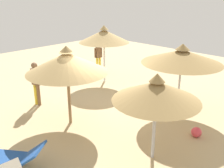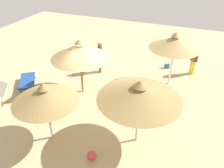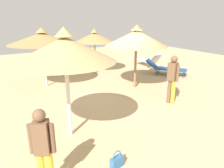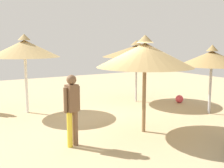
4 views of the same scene
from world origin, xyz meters
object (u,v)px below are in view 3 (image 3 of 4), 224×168
(lounge_chair_near_right, at_px, (148,60))
(person_standing_back, at_px, (43,147))
(parasol_umbrella_far_left, at_px, (65,49))
(handbag, at_px, (117,161))
(lounge_chair_front, at_px, (165,68))
(person_standing_center, at_px, (173,77))
(parasol_umbrella_edge, at_px, (136,38))
(beach_ball, at_px, (62,72))
(parasol_umbrella_near_left, at_px, (94,37))
(parasol_umbrella_far_right, at_px, (42,38))

(lounge_chair_near_right, xyz_separation_m, person_standing_back, (6.49, -7.87, 0.46))
(parasol_umbrella_far_left, relative_size, handbag, 6.94)
(person_standing_back, bearing_deg, lounge_chair_front, 121.69)
(person_standing_back, bearing_deg, handbag, 82.95)
(lounge_chair_near_right, distance_m, person_standing_center, 5.76)
(lounge_chair_front, height_order, person_standing_center, person_standing_center)
(parasol_umbrella_edge, bearing_deg, lounge_chair_near_right, 131.48)
(handbag, height_order, beach_ball, handbag)
(handbag, xyz_separation_m, beach_ball, (-7.48, 1.24, 0.02))
(parasol_umbrella_near_left, relative_size, parasol_umbrella_far_right, 0.85)
(beach_ball, bearing_deg, lounge_chair_near_right, 81.16)
(lounge_chair_near_right, height_order, beach_ball, lounge_chair_near_right)
(parasol_umbrella_far_right, bearing_deg, parasol_umbrella_near_left, 109.11)
(lounge_chair_front, distance_m, person_standing_center, 4.03)
(parasol_umbrella_edge, height_order, person_standing_back, parasol_umbrella_edge)
(parasol_umbrella_far_left, relative_size, parasol_umbrella_edge, 1.03)
(lounge_chair_near_right, bearing_deg, parasol_umbrella_near_left, -97.63)
(parasol_umbrella_far_left, height_order, parasol_umbrella_edge, parasol_umbrella_far_left)
(parasol_umbrella_far_right, relative_size, person_standing_center, 1.63)
(parasol_umbrella_edge, distance_m, lounge_chair_near_right, 4.44)
(parasol_umbrella_far_left, bearing_deg, parasol_umbrella_edge, 120.78)
(parasol_umbrella_near_left, distance_m, parasol_umbrella_far_right, 3.13)
(parasol_umbrella_edge, relative_size, lounge_chair_near_right, 1.34)
(parasol_umbrella_far_left, relative_size, parasol_umbrella_near_left, 1.15)
(parasol_umbrella_near_left, xyz_separation_m, person_standing_back, (6.96, -4.42, -1.05))
(parasol_umbrella_far_left, height_order, handbag, parasol_umbrella_far_left)
(parasol_umbrella_far_right, height_order, lounge_chair_front, parasol_umbrella_far_right)
(lounge_chair_front, height_order, beach_ball, lounge_chair_front)
(handbag, bearing_deg, parasol_umbrella_far_right, 179.21)
(person_standing_back, relative_size, beach_ball, 4.94)
(parasol_umbrella_far_right, distance_m, person_standing_back, 6.23)
(person_standing_back, relative_size, handbag, 3.97)
(parasol_umbrella_far_right, relative_size, lounge_chair_near_right, 1.42)
(parasol_umbrella_far_left, bearing_deg, lounge_chair_front, 115.56)
(parasol_umbrella_far_left, xyz_separation_m, handbag, (1.68, 0.39, -2.13))
(parasol_umbrella_far_right, bearing_deg, parasol_umbrella_far_left, -6.11)
(lounge_chair_near_right, height_order, person_standing_center, person_standing_center)
(lounge_chair_front, bearing_deg, parasol_umbrella_far_right, -102.42)
(parasol_umbrella_near_left, bearing_deg, person_standing_center, 4.12)
(beach_ball, bearing_deg, handbag, -9.40)
(beach_ball, bearing_deg, parasol_umbrella_far_right, -39.93)
(person_standing_center, distance_m, beach_ball, 6.13)
(lounge_chair_near_right, distance_m, beach_ball, 5.32)
(parasol_umbrella_edge, relative_size, lounge_chair_front, 1.25)
(parasol_umbrella_edge, bearing_deg, handbag, -40.89)
(parasol_umbrella_far_right, relative_size, handbag, 7.08)
(lounge_chair_near_right, distance_m, handbag, 9.31)
(parasol_umbrella_far_left, xyz_separation_m, parasol_umbrella_far_right, (-4.42, 0.47, -0.14))
(parasol_umbrella_edge, xyz_separation_m, person_standing_center, (2.14, -0.00, -1.15))
(parasol_umbrella_far_left, bearing_deg, person_standing_back, -33.22)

